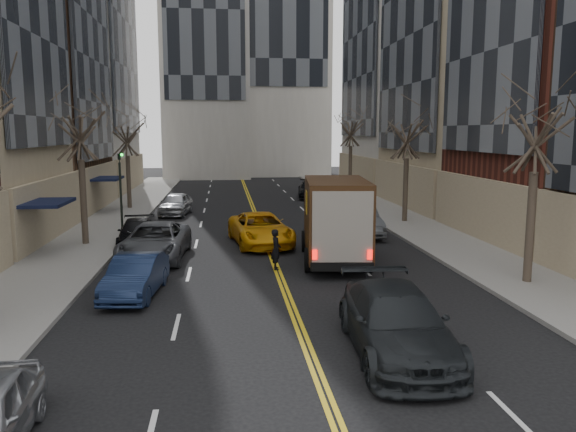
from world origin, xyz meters
name	(u,v)px	position (x,y,z in m)	size (l,w,h in m)	color
sidewalk_left	(110,222)	(-9.00, 27.00, 0.07)	(4.00, 66.00, 0.15)	slate
sidewalk_right	(398,217)	(9.00, 27.00, 0.07)	(4.00, 66.00, 0.15)	slate
tree_lf_mid	(78,108)	(-8.80, 20.00, 6.60)	(3.20, 3.20, 8.91)	#382D23
tree_lf_far	(126,124)	(-8.80, 33.00, 6.02)	(3.20, 3.20, 8.12)	#382D23
tree_rt_near	(538,104)	(8.80, 11.00, 6.45)	(3.20, 3.20, 8.71)	#382D23
tree_rt_mid	(408,121)	(8.80, 25.00, 6.17)	(3.20, 3.20, 8.32)	#382D23
tree_rt_far	(351,117)	(8.80, 40.00, 6.74)	(3.20, 3.20, 9.11)	#382D23
traffic_signal	(120,184)	(-7.39, 22.00, 2.82)	(0.29, 0.26, 4.70)	black
ups_truck	(335,220)	(2.58, 15.38, 1.80)	(3.21, 6.75, 3.57)	black
observer_sedan	(396,322)	(2.14, 5.36, 0.82)	(2.58, 5.75, 1.64)	black
taxi	(261,229)	(-0.32, 19.47, 0.77)	(2.57, 5.57, 1.55)	orange
pedestrian	(276,249)	(-0.03, 14.38, 0.82)	(0.60, 0.39, 1.64)	black
parked_lf_b	(136,276)	(-5.10, 11.24, 0.69)	(1.46, 4.19, 1.38)	#121E3A
parked_lf_c	(155,242)	(-5.10, 16.76, 0.79)	(2.61, 5.66, 1.57)	#484A4F
parked_lf_d	(138,233)	(-6.30, 19.84, 0.64)	(1.79, 4.40, 1.28)	black
parked_lf_e	(176,204)	(-5.31, 30.09, 0.74)	(1.75, 4.36, 1.48)	#A4A7AC
parked_rt_a	(359,220)	(5.10, 21.43, 0.81)	(1.71, 4.91, 1.62)	#464A4E
parked_rt_b	(326,200)	(5.10, 31.27, 0.73)	(2.44, 5.29, 1.47)	#B5B8BD
parked_rt_c	(310,189)	(5.10, 38.58, 0.72)	(2.02, 4.97, 1.44)	black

